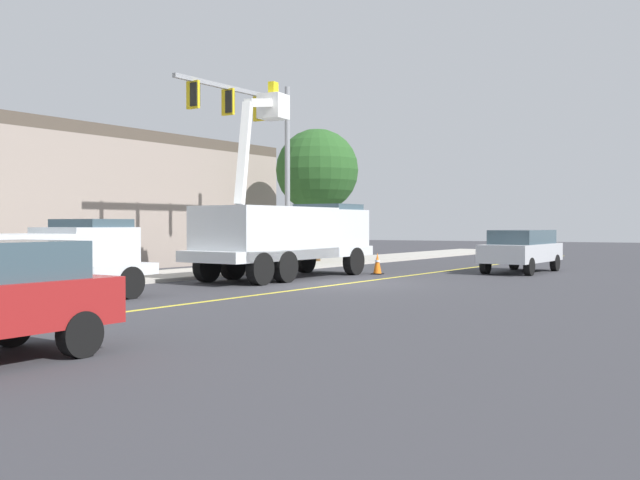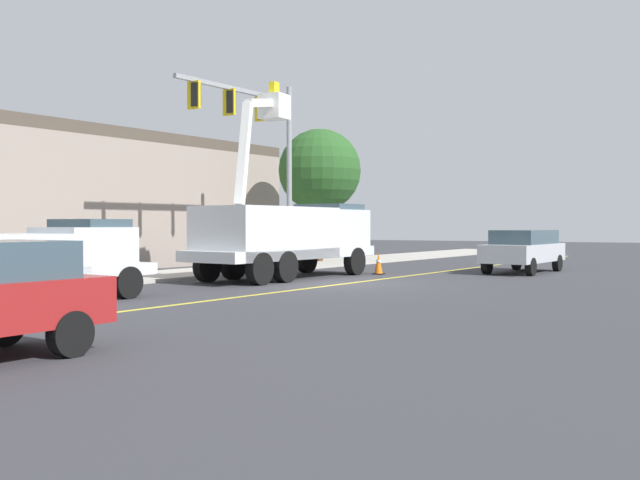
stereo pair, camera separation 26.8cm
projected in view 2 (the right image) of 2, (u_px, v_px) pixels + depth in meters
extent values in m
plane|color=#38383D|center=(342.00, 284.00, 23.52)|extent=(120.00, 120.00, 0.00)
cube|color=#B2ADA3|center=(185.00, 274.00, 27.52)|extent=(59.89, 12.28, 0.12)
cube|color=yellow|center=(342.00, 284.00, 23.52)|extent=(49.49, 7.42, 0.01)
cube|color=silver|center=(285.00, 253.00, 26.02)|extent=(8.48, 3.66, 0.36)
cube|color=silver|center=(327.00, 231.00, 28.16)|extent=(2.94, 2.71, 1.60)
cube|color=#384C56|center=(329.00, 213.00, 28.30)|extent=(2.09, 2.34, 0.64)
cube|color=silver|center=(268.00, 233.00, 25.19)|extent=(5.56, 3.24, 1.80)
cube|color=white|center=(244.00, 153.00, 24.27)|extent=(1.04, 0.43, 3.48)
cube|color=white|center=(262.00, 103.00, 25.72)|extent=(2.45, 0.64, 0.66)
cube|color=white|center=(274.00, 107.00, 26.86)|extent=(0.90, 0.90, 0.90)
cube|color=yellow|center=(274.00, 90.00, 26.84)|extent=(0.36, 0.24, 0.60)
cylinder|color=black|center=(307.00, 260.00, 29.02)|extent=(1.08, 0.49, 1.04)
cylinder|color=black|center=(355.00, 261.00, 27.74)|extent=(1.08, 0.49, 1.04)
cylinder|color=black|center=(233.00, 265.00, 25.45)|extent=(1.08, 0.49, 1.04)
cylinder|color=black|center=(285.00, 267.00, 24.17)|extent=(1.08, 0.49, 1.04)
cylinder|color=black|center=(207.00, 266.00, 24.37)|extent=(1.08, 0.49, 1.04)
cylinder|color=black|center=(260.00, 269.00, 23.09)|extent=(1.08, 0.49, 1.04)
cube|color=silver|center=(42.00, 272.00, 17.96)|extent=(5.85, 2.89, 0.30)
cube|color=silver|center=(84.00, 248.00, 18.96)|extent=(2.28, 2.20, 1.10)
cube|color=#384C56|center=(90.00, 230.00, 19.11)|extent=(1.59, 1.94, 0.56)
cube|color=silver|center=(4.00, 258.00, 17.12)|extent=(3.63, 2.57, 1.10)
cylinder|color=black|center=(81.00, 279.00, 20.02)|extent=(0.87, 0.42, 0.84)
cylinder|color=black|center=(127.00, 283.00, 18.95)|extent=(0.87, 0.42, 0.84)
cube|color=silver|center=(523.00, 253.00, 29.04)|extent=(5.03, 2.58, 0.70)
cube|color=#384C56|center=(525.00, 238.00, 29.15)|extent=(3.66, 2.16, 0.60)
cylinder|color=black|center=(531.00, 267.00, 27.23)|extent=(0.71, 0.34, 0.68)
cylinder|color=black|center=(487.00, 265.00, 28.20)|extent=(0.71, 0.34, 0.68)
cylinder|color=black|center=(557.00, 263.00, 29.91)|extent=(0.71, 0.34, 0.68)
cylinder|color=black|center=(516.00, 262.00, 30.88)|extent=(0.71, 0.34, 0.68)
cylinder|color=black|center=(71.00, 334.00, 10.66)|extent=(0.71, 0.34, 0.68)
cylinder|color=black|center=(3.00, 325.00, 11.63)|extent=(0.71, 0.34, 0.68)
cube|color=black|center=(379.00, 274.00, 28.07)|extent=(0.40, 0.40, 0.04)
cone|color=orange|center=(379.00, 263.00, 28.06)|extent=(0.32, 0.32, 0.79)
cylinder|color=white|center=(379.00, 261.00, 28.06)|extent=(0.20, 0.20, 0.08)
cylinder|color=gray|center=(289.00, 178.00, 31.11)|extent=(0.22, 0.22, 7.73)
cube|color=gray|center=(237.00, 90.00, 28.32)|extent=(6.58, 1.12, 0.16)
cube|color=gold|center=(261.00, 109.00, 29.50)|extent=(0.20, 0.57, 1.00)
cube|color=black|center=(263.00, 108.00, 29.44)|extent=(0.24, 0.35, 0.84)
cube|color=gold|center=(229.00, 102.00, 27.94)|extent=(0.20, 0.57, 1.00)
cube|color=black|center=(231.00, 102.00, 27.88)|extent=(0.24, 0.35, 0.84)
cube|color=gold|center=(194.00, 95.00, 26.38)|extent=(0.20, 0.57, 1.00)
cube|color=black|center=(196.00, 95.00, 26.32)|extent=(0.24, 0.35, 0.84)
cube|color=gray|center=(19.00, 205.00, 31.54)|extent=(25.42, 12.90, 5.45)
cube|color=#4C4238|center=(18.00, 136.00, 31.47)|extent=(25.42, 12.90, 0.50)
cylinder|color=brown|center=(320.00, 231.00, 35.75)|extent=(0.32, 0.32, 3.14)
sphere|color=#285623|center=(320.00, 170.00, 35.68)|extent=(4.02, 4.02, 4.02)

